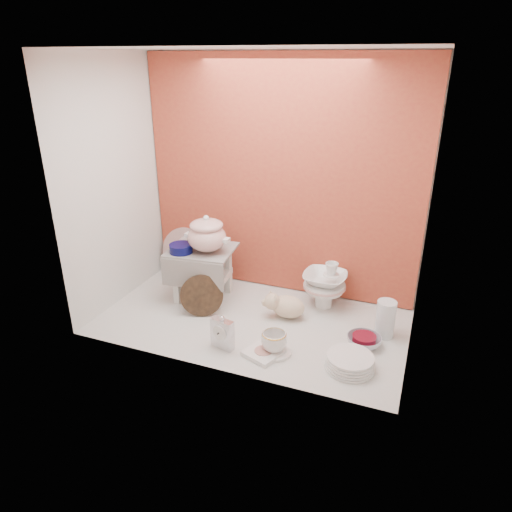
{
  "coord_description": "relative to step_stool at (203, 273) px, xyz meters",
  "views": [
    {
      "loc": [
        0.9,
        -2.24,
        1.46
      ],
      "look_at": [
        0.02,
        0.02,
        0.42
      ],
      "focal_mm": 32.73,
      "sensor_mm": 36.0,
      "label": 1
    }
  ],
  "objects": [
    {
      "name": "ground",
      "position": [
        0.41,
        -0.17,
        -0.17
      ],
      "size": [
        1.8,
        1.8,
        0.0
      ],
      "primitive_type": "plane",
      "color": "silver",
      "rests_on": "ground"
    },
    {
      "name": "niche_shell",
      "position": [
        0.41,
        0.01,
        0.76
      ],
      "size": [
        1.86,
        1.03,
        1.53
      ],
      "color": "#AF4B2B",
      "rests_on": "ground"
    },
    {
      "name": "step_stool",
      "position": [
        0.0,
        0.0,
        0.0
      ],
      "size": [
        0.44,
        0.39,
        0.34
      ],
      "primitive_type": null,
      "rotation": [
        0.0,
        0.0,
        0.12
      ],
      "color": "silver",
      "rests_on": "ground"
    },
    {
      "name": "soup_tureen",
      "position": [
        0.06,
        -0.03,
        0.29
      ],
      "size": [
        0.31,
        0.31,
        0.24
      ],
      "primitive_type": null,
      "rotation": [
        0.0,
        0.0,
        0.12
      ],
      "color": "white",
      "rests_on": "step_stool"
    },
    {
      "name": "cobalt_bowl",
      "position": [
        -0.09,
        -0.1,
        0.2
      ],
      "size": [
        0.19,
        0.19,
        0.05
      ],
      "primitive_type": "cylinder",
      "rotation": [
        0.0,
        0.0,
        0.43
      ],
      "color": "#090B44",
      "rests_on": "step_stool"
    },
    {
      "name": "floral_platter",
      "position": [
        -0.28,
        0.27,
        0.0
      ],
      "size": [
        0.36,
        0.1,
        0.35
      ],
      "primitive_type": null,
      "rotation": [
        0.0,
        0.0,
        0.05
      ],
      "color": "silver",
      "rests_on": "ground"
    },
    {
      "name": "blue_white_vase",
      "position": [
        -0.05,
        0.2,
        -0.05
      ],
      "size": [
        0.29,
        0.29,
        0.24
      ],
      "primitive_type": "imported",
      "rotation": [
        0.0,
        0.0,
        -0.29
      ],
      "color": "white",
      "rests_on": "ground"
    },
    {
      "name": "lacquer_tray",
      "position": [
        0.09,
        -0.2,
        -0.04
      ],
      "size": [
        0.27,
        0.17,
        0.26
      ],
      "primitive_type": null,
      "rotation": [
        0.0,
        0.0,
        0.42
      ],
      "color": "black",
      "rests_on": "ground"
    },
    {
      "name": "mantel_clock",
      "position": [
        0.36,
        -0.48,
        -0.08
      ],
      "size": [
        0.14,
        0.07,
        0.19
      ],
      "primitive_type": "cube",
      "rotation": [
        0.0,
        0.0,
        -0.23
      ],
      "color": "silver",
      "rests_on": "ground"
    },
    {
      "name": "plush_pig",
      "position": [
        0.6,
        -0.05,
        -0.1
      ],
      "size": [
        0.26,
        0.18,
        0.15
      ],
      "primitive_type": "ellipsoid",
      "rotation": [
        0.0,
        0.0,
        -0.03
      ],
      "color": "beige",
      "rests_on": "ground"
    },
    {
      "name": "teacup_saucer",
      "position": [
        0.64,
        -0.42,
        -0.17
      ],
      "size": [
        0.2,
        0.2,
        0.01
      ],
      "primitive_type": "cylinder",
      "rotation": [
        0.0,
        0.0,
        0.06
      ],
      "color": "white",
      "rests_on": "ground"
    },
    {
      "name": "gold_rim_teacup",
      "position": [
        0.64,
        -0.42,
        -0.1
      ],
      "size": [
        0.16,
        0.16,
        0.11
      ],
      "primitive_type": "imported",
      "rotation": [
        0.0,
        0.0,
        0.21
      ],
      "color": "white",
      "rests_on": "teacup_saucer"
    },
    {
      "name": "lattice_dish",
      "position": [
        0.59,
        -0.46,
        -0.16
      ],
      "size": [
        0.23,
        0.23,
        0.02
      ],
      "primitive_type": "cube",
      "rotation": [
        0.0,
        0.0,
        -0.36
      ],
      "color": "white",
      "rests_on": "ground"
    },
    {
      "name": "dinner_plate_stack",
      "position": [
        1.04,
        -0.41,
        -0.13
      ],
      "size": [
        0.27,
        0.27,
        0.07
      ],
      "primitive_type": "cylinder",
      "rotation": [
        0.0,
        0.0,
        0.06
      ],
      "color": "white",
      "rests_on": "ground"
    },
    {
      "name": "crystal_bowl",
      "position": [
        1.08,
        -0.18,
        -0.14
      ],
      "size": [
        0.22,
        0.22,
        0.06
      ],
      "primitive_type": "imported",
      "rotation": [
        0.0,
        0.0,
        -0.23
      ],
      "color": "silver",
      "rests_on": "ground"
    },
    {
      "name": "clear_glass_vase",
      "position": [
        1.16,
        -0.04,
        -0.06
      ],
      "size": [
        0.12,
        0.12,
        0.22
      ],
      "primitive_type": "cylinder",
      "rotation": [
        0.0,
        0.0,
        0.07
      ],
      "color": "silver",
      "rests_on": "ground"
    },
    {
      "name": "porcelain_tower",
      "position": [
        0.76,
        0.17,
        -0.02
      ],
      "size": [
        0.35,
        0.35,
        0.31
      ],
      "primitive_type": null,
      "rotation": [
        0.0,
        0.0,
        0.36
      ],
      "color": "white",
      "rests_on": "ground"
    }
  ]
}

